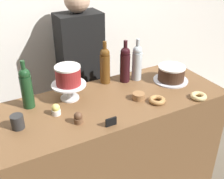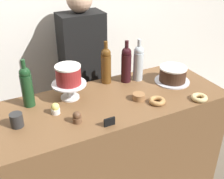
# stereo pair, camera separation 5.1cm
# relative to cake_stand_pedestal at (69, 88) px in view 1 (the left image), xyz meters

# --- Properties ---
(back_wall) EXTENTS (6.00, 0.05, 2.60)m
(back_wall) POSITION_rel_cake_stand_pedestal_xyz_m (0.25, 0.74, 0.28)
(back_wall) COLOR silver
(back_wall) RESTS_ON ground_plane
(display_counter) EXTENTS (1.60, 0.64, 0.94)m
(display_counter) POSITION_rel_cake_stand_pedestal_xyz_m (0.25, -0.15, -0.55)
(display_counter) COLOR brown
(display_counter) RESTS_ON ground_plane
(cake_stand_pedestal) EXTENTS (0.23, 0.23, 0.11)m
(cake_stand_pedestal) POSITION_rel_cake_stand_pedestal_xyz_m (0.00, 0.00, 0.00)
(cake_stand_pedestal) COLOR silver
(cake_stand_pedestal) RESTS_ON display_counter
(white_layer_cake) EXTENTS (0.17, 0.17, 0.13)m
(white_layer_cake) POSITION_rel_cake_stand_pedestal_xyz_m (0.00, 0.00, 0.10)
(white_layer_cake) COLOR maroon
(white_layer_cake) RESTS_ON cake_stand_pedestal
(silver_serving_platter) EXTENTS (0.27, 0.27, 0.01)m
(silver_serving_platter) POSITION_rel_cake_stand_pedestal_xyz_m (0.78, -0.12, -0.07)
(silver_serving_platter) COLOR silver
(silver_serving_platter) RESTS_ON display_counter
(chocolate_round_cake) EXTENTS (0.20, 0.20, 0.11)m
(chocolate_round_cake) POSITION_rel_cake_stand_pedestal_xyz_m (0.78, -0.12, -0.01)
(chocolate_round_cake) COLOR #3D2619
(chocolate_round_cake) RESTS_ON silver_serving_platter
(wine_bottle_clear) EXTENTS (0.08, 0.08, 0.33)m
(wine_bottle_clear) POSITION_rel_cake_stand_pedestal_xyz_m (0.56, 0.03, 0.07)
(wine_bottle_clear) COLOR #B2BCC1
(wine_bottle_clear) RESTS_ON display_counter
(wine_bottle_amber) EXTENTS (0.08, 0.08, 0.33)m
(wine_bottle_amber) POSITION_rel_cake_stand_pedestal_xyz_m (0.33, 0.10, 0.07)
(wine_bottle_amber) COLOR #5B3814
(wine_bottle_amber) RESTS_ON display_counter
(wine_bottle_dark_red) EXTENTS (0.08, 0.08, 0.33)m
(wine_bottle_dark_red) POSITION_rel_cake_stand_pedestal_xyz_m (0.47, 0.05, 0.07)
(wine_bottle_dark_red) COLOR black
(wine_bottle_dark_red) RESTS_ON display_counter
(wine_bottle_green) EXTENTS (0.08, 0.08, 0.33)m
(wine_bottle_green) POSITION_rel_cake_stand_pedestal_xyz_m (-0.27, 0.03, 0.07)
(wine_bottle_green) COLOR #193D1E
(wine_bottle_green) RESTS_ON display_counter
(cupcake_chocolate) EXTENTS (0.06, 0.06, 0.07)m
(cupcake_chocolate) POSITION_rel_cake_stand_pedestal_xyz_m (-0.06, -0.29, -0.04)
(cupcake_chocolate) COLOR brown
(cupcake_chocolate) RESTS_ON display_counter
(cupcake_lemon) EXTENTS (0.06, 0.06, 0.07)m
(cupcake_lemon) POSITION_rel_cake_stand_pedestal_xyz_m (-0.15, -0.14, -0.04)
(cupcake_lemon) COLOR white
(cupcake_lemon) RESTS_ON display_counter
(donut_maple) EXTENTS (0.11, 0.11, 0.03)m
(donut_maple) POSITION_rel_cake_stand_pedestal_xyz_m (0.50, -0.33, -0.06)
(donut_maple) COLOR #B27F47
(donut_maple) RESTS_ON display_counter
(donut_glazed) EXTENTS (0.11, 0.11, 0.03)m
(donut_glazed) POSITION_rel_cake_stand_pedestal_xyz_m (0.78, -0.42, -0.06)
(donut_glazed) COLOR #E0C17F
(donut_glazed) RESTS_ON display_counter
(cookie_stack) EXTENTS (0.08, 0.08, 0.04)m
(cookie_stack) POSITION_rel_cake_stand_pedestal_xyz_m (0.41, -0.23, -0.06)
(cookie_stack) COLOR olive
(cookie_stack) RESTS_ON display_counter
(price_sign_chalkboard) EXTENTS (0.07, 0.01, 0.05)m
(price_sign_chalkboard) POSITION_rel_cake_stand_pedestal_xyz_m (0.10, -0.41, -0.05)
(price_sign_chalkboard) COLOR black
(price_sign_chalkboard) RESTS_ON display_counter
(coffee_cup_ceramic) EXTENTS (0.08, 0.08, 0.08)m
(coffee_cup_ceramic) POSITION_rel_cake_stand_pedestal_xyz_m (-0.39, -0.17, -0.04)
(coffee_cup_ceramic) COLOR #282828
(coffee_cup_ceramic) RESTS_ON display_counter
(barista_figure) EXTENTS (0.36, 0.22, 1.60)m
(barista_figure) POSITION_rel_cake_stand_pedestal_xyz_m (0.27, 0.45, -0.18)
(barista_figure) COLOR black
(barista_figure) RESTS_ON ground_plane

